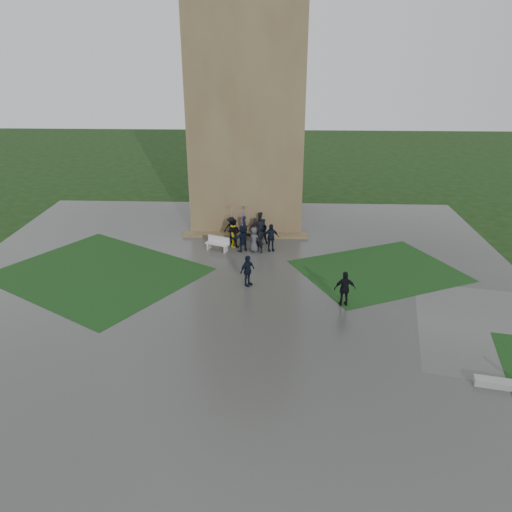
{
  "coord_description": "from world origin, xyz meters",
  "views": [
    {
      "loc": [
        2.1,
        -22.93,
        12.71
      ],
      "look_at": [
        1.02,
        4.25,
        1.2
      ],
      "focal_mm": 35.0,
      "sensor_mm": 36.0,
      "label": 1
    }
  ],
  "objects_px": {
    "bench": "(218,243)",
    "pedestrian_near": "(345,289)",
    "pedestrian_mid": "(247,271)",
    "tower": "(248,100)"
  },
  "relations": [
    {
      "from": "pedestrian_mid",
      "to": "pedestrian_near",
      "type": "distance_m",
      "value": 5.65
    },
    {
      "from": "tower",
      "to": "pedestrian_mid",
      "type": "relative_size",
      "value": 9.8
    },
    {
      "from": "tower",
      "to": "pedestrian_mid",
      "type": "distance_m",
      "value": 14.71
    },
    {
      "from": "pedestrian_mid",
      "to": "pedestrian_near",
      "type": "relative_size",
      "value": 0.95
    },
    {
      "from": "pedestrian_near",
      "to": "tower",
      "type": "bearing_deg",
      "value": -71.37
    },
    {
      "from": "pedestrian_mid",
      "to": "pedestrian_near",
      "type": "xyz_separation_m",
      "value": [
        5.22,
        -2.17,
        0.05
      ]
    },
    {
      "from": "bench",
      "to": "pedestrian_near",
      "type": "height_order",
      "value": "pedestrian_near"
    },
    {
      "from": "pedestrian_mid",
      "to": "pedestrian_near",
      "type": "height_order",
      "value": "pedestrian_near"
    },
    {
      "from": "tower",
      "to": "bench",
      "type": "xyz_separation_m",
      "value": [
        -1.7,
        -7.04,
        -8.5
      ]
    },
    {
      "from": "tower",
      "to": "pedestrian_mid",
      "type": "height_order",
      "value": "tower"
    }
  ]
}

